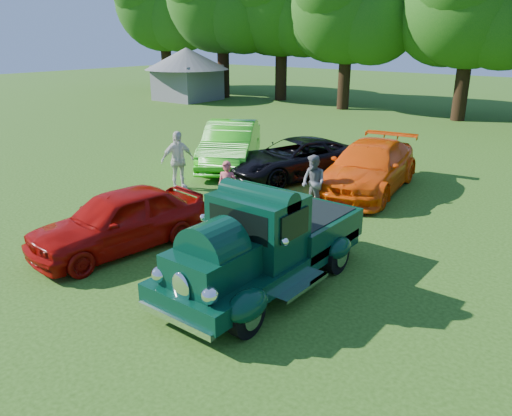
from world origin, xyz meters
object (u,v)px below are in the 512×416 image
Objects in this scene: spectator_grey at (313,183)px; back_car_black at (295,159)px; spectator_pink at (227,188)px; spectator_white at (178,160)px; hero_pickup at (265,245)px; red_convertible at (119,220)px; back_car_lime at (231,145)px; gazebo at (187,68)px; back_car_orange at (369,167)px.

back_car_black is at bearing 152.06° from spectator_grey.
spectator_pink is 3.06m from spectator_white.
hero_pickup is 3.82m from red_convertible.
back_car_lime is 21.21m from gazebo.
back_car_lime is at bearing 119.46° from red_convertible.
spectator_pink is (-2.07, -4.56, -0.01)m from back_car_orange.
hero_pickup is 0.94× the size of back_car_orange.
gazebo is at bearing 166.51° from back_car_black.
hero_pickup is 2.62× the size of spectator_white.
spectator_grey is (1.62, 1.91, 0.02)m from spectator_pink.
spectator_grey is at bearing -36.85° from gazebo.
hero_pickup is 8.11m from back_car_black.
red_convertible is 0.86× the size of back_car_black.
gazebo reaches higher than back_car_orange.
spectator_grey is at bearing -57.53° from spectator_white.
back_car_black is 3.40m from spectator_grey.
back_car_black is at bearing 174.80° from back_car_orange.
spectator_grey reaches higher than back_car_black.
hero_pickup is 3.16× the size of spectator_grey.
red_convertible is at bearing -116.20° from back_car_orange.
gazebo is at bearing 138.25° from hero_pickup.
back_car_black is 4.17m from spectator_white.
spectator_white is at bearing -148.10° from spectator_grey.
back_car_lime reaches higher than spectator_grey.
gazebo is at bearing 162.48° from spectator_grey.
hero_pickup is at bearing 17.84° from red_convertible.
red_convertible is 2.67× the size of spectator_grey.
red_convertible is 0.79× the size of back_car_orange.
spectator_pink is 0.97× the size of spectator_grey.
back_car_orange is at bearing 99.85° from hero_pickup.
back_car_lime is 2.67× the size of spectator_white.
gazebo is (-19.65, 17.85, 1.63)m from spectator_pink.
spectator_grey is 0.83× the size of spectator_white.
back_car_black is 3.19× the size of spectator_pink.
hero_pickup is 9.66m from back_car_lime.
red_convertible is 28.66m from gazebo.
spectator_white is (-4.99, -3.67, 0.18)m from back_car_orange.
hero_pickup is 0.98× the size of back_car_lime.
back_car_black is at bearing 119.58° from hero_pickup.
spectator_grey is at bearing 75.92° from red_convertible.
spectator_white is at bearing -112.14° from back_car_lime.
red_convertible is 8.14m from back_car_lime.
red_convertible is at bearing -100.05° from back_car_lime.
spectator_white is at bearing 150.40° from hero_pickup.
spectator_pink is at bearing -59.37° from back_car_black.
back_car_orange is 2.79× the size of spectator_white.
back_car_lime is 0.80× the size of gazebo.
back_car_orange is 25.51m from gazebo.
back_car_lime is at bearing 29.93° from spectator_white.
back_car_black is (2.82, 0.21, -0.16)m from back_car_lime.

